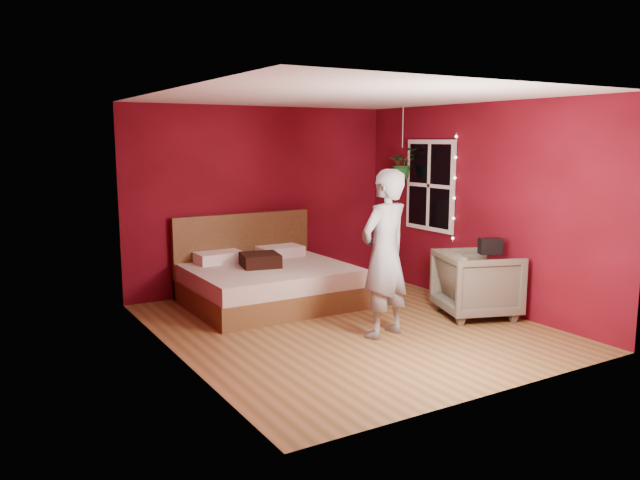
{
  "coord_description": "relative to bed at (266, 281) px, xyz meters",
  "views": [
    {
      "loc": [
        -3.84,
        -5.8,
        2.14
      ],
      "look_at": [
        -0.13,
        0.4,
        0.97
      ],
      "focal_mm": 35.0,
      "sensor_mm": 36.0,
      "label": 1
    }
  ],
  "objects": [
    {
      "name": "floor",
      "position": [
        0.34,
        -1.43,
        -0.29
      ],
      "size": [
        4.5,
        4.5,
        0.0
      ],
      "primitive_type": "plane",
      "color": "olive",
      "rests_on": "ground"
    },
    {
      "name": "room_walls",
      "position": [
        0.34,
        -1.43,
        1.39
      ],
      "size": [
        4.04,
        4.54,
        2.62
      ],
      "color": "maroon",
      "rests_on": "ground"
    },
    {
      "name": "window",
      "position": [
        2.3,
        -0.53,
        1.21
      ],
      "size": [
        0.05,
        0.97,
        1.27
      ],
      "color": "white",
      "rests_on": "room_walls"
    },
    {
      "name": "fairy_lights",
      "position": [
        2.28,
        -1.06,
        1.21
      ],
      "size": [
        0.04,
        0.04,
        1.45
      ],
      "color": "silver",
      "rests_on": "room_walls"
    },
    {
      "name": "bed",
      "position": [
        0.0,
        0.0,
        0.0
      ],
      "size": [
        2.03,
        1.73,
        1.12
      ],
      "color": "brown",
      "rests_on": "ground"
    },
    {
      "name": "person",
      "position": [
        0.49,
        -1.92,
        0.62
      ],
      "size": [
        0.75,
        0.58,
        1.83
      ],
      "primitive_type": "imported",
      "rotation": [
        0.0,
        0.0,
        3.38
      ],
      "color": "slate",
      "rests_on": "ground"
    },
    {
      "name": "armchair",
      "position": [
        1.94,
        -1.87,
        0.11
      ],
      "size": [
        1.13,
        1.11,
        0.81
      ],
      "primitive_type": "imported",
      "rotation": [
        0.0,
        0.0,
        1.23
      ],
      "color": "#625F4D",
      "rests_on": "ground"
    },
    {
      "name": "handbag",
      "position": [
        1.91,
        -2.08,
        0.61
      ],
      "size": [
        0.29,
        0.22,
        0.19
      ],
      "primitive_type": "cube",
      "rotation": [
        0.0,
        0.0,
        -0.41
      ],
      "color": "black",
      "rests_on": "armchair"
    },
    {
      "name": "throw_pillow",
      "position": [
        -0.1,
        -0.03,
        0.3
      ],
      "size": [
        0.56,
        0.56,
        0.17
      ],
      "primitive_type": "cube",
      "rotation": [
        0.0,
        0.0,
        -0.22
      ],
      "color": "black",
      "rests_on": "bed"
    },
    {
      "name": "hanging_plant",
      "position": [
        2.1,
        -0.16,
        1.51
      ],
      "size": [
        0.42,
        0.38,
        1.02
      ],
      "color": "silver",
      "rests_on": "room_walls"
    }
  ]
}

